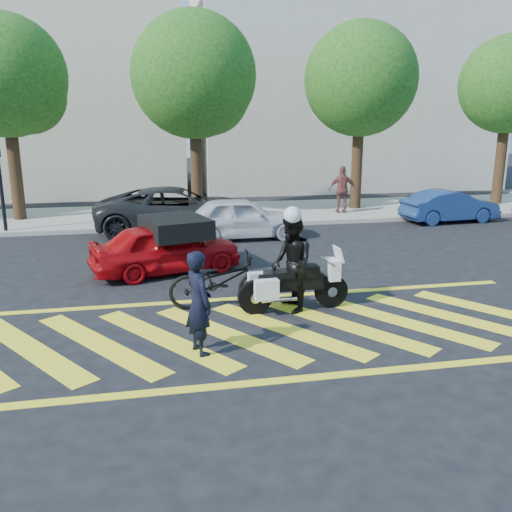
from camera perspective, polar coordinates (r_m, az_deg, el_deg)
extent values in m
plane|color=black|center=(9.84, 0.47, -7.97)|extent=(90.00, 90.00, 0.00)
cube|color=#9E998E|center=(21.31, -6.17, 4.33)|extent=(60.00, 5.00, 0.15)
cube|color=yellow|center=(9.87, -22.58, -9.03)|extent=(2.43, 3.21, 0.01)
cube|color=yellow|center=(9.71, -16.14, -8.87)|extent=(2.43, 3.21, 0.01)
cube|color=yellow|center=(9.66, -9.56, -8.59)|extent=(2.43, 3.21, 0.01)
cube|color=yellow|center=(9.75, -3.03, -8.20)|extent=(2.43, 3.21, 0.01)
cube|color=yellow|center=(9.95, 3.31, -7.72)|extent=(2.43, 3.21, 0.01)
cube|color=yellow|center=(10.27, 9.31, -7.18)|extent=(2.43, 3.21, 0.01)
cube|color=yellow|center=(10.69, 14.88, -6.61)|extent=(2.43, 3.21, 0.01)
cube|color=yellow|center=(11.20, 19.97, -6.03)|extent=(2.43, 3.21, 0.01)
cube|color=yellow|center=(11.80, 24.57, -5.46)|extent=(2.43, 3.21, 0.01)
cube|color=yellow|center=(8.16, 3.27, -12.89)|extent=(12.00, 0.20, 0.01)
cube|color=yellow|center=(11.59, -1.46, -4.46)|extent=(12.00, 0.20, 0.01)
cube|color=beige|center=(30.56, -23.83, 15.50)|extent=(16.00, 8.00, 10.00)
cube|color=beige|center=(31.88, 9.01, 17.30)|extent=(16.00, 8.00, 11.00)
cylinder|color=black|center=(21.49, -24.03, 8.45)|extent=(0.44, 0.44, 4.00)
sphere|color=#184412|center=(21.47, -24.91, 16.83)|extent=(4.20, 4.20, 4.20)
sphere|color=#184412|center=(21.61, -22.95, 15.32)|extent=(2.73, 2.73, 2.73)
cylinder|color=black|center=(21.07, -6.31, 9.49)|extent=(0.44, 0.44, 4.00)
sphere|color=#184412|center=(21.06, -6.56, 18.38)|extent=(4.60, 4.60, 4.60)
sphere|color=#184412|center=(21.38, -4.91, 16.50)|extent=(2.99, 2.99, 2.99)
cylinder|color=black|center=(22.60, 10.58, 9.66)|extent=(0.44, 0.44, 4.00)
sphere|color=#184412|center=(22.58, 10.96, 17.80)|extent=(4.40, 4.40, 4.40)
sphere|color=#184412|center=(23.05, 12.03, 16.03)|extent=(2.86, 2.86, 2.86)
cylinder|color=black|center=(25.72, 24.33, 9.19)|extent=(0.44, 0.44, 4.00)
sphere|color=#184412|center=(25.70, 25.06, 16.06)|extent=(4.00, 4.00, 4.00)
cylinder|color=black|center=(19.40, -25.27, 6.63)|extent=(0.12, 0.12, 3.20)
imported|color=black|center=(8.75, -6.03, -4.93)|extent=(0.60, 0.73, 1.72)
imported|color=black|center=(10.94, -3.67, -2.60)|extent=(2.12, 0.75, 1.11)
cylinder|color=black|center=(10.60, -0.12, -4.36)|extent=(0.68, 0.18, 0.67)
cylinder|color=silver|center=(10.60, -0.12, -4.36)|extent=(0.21, 0.17, 0.20)
cylinder|color=black|center=(11.08, 7.91, -3.67)|extent=(0.68, 0.18, 0.67)
cylinder|color=silver|center=(11.08, 7.91, -3.67)|extent=(0.21, 0.17, 0.20)
cube|color=black|center=(10.72, 3.75, -2.74)|extent=(1.29, 0.33, 0.31)
cube|color=black|center=(10.76, 5.32, -1.58)|extent=(0.48, 0.33, 0.22)
cube|color=black|center=(10.60, 2.45, -1.90)|extent=(0.58, 0.38, 0.12)
cube|color=silver|center=(10.95, 7.99, -1.38)|extent=(0.25, 0.44, 0.41)
cube|color=silver|center=(10.82, 0.37, -2.73)|extent=(0.47, 0.21, 0.39)
cube|color=silver|center=(10.33, 1.12, -3.57)|extent=(0.47, 0.21, 0.39)
imported|color=black|center=(10.62, 3.78, -0.80)|extent=(0.78, 0.98, 1.94)
imported|color=#B1080D|center=(13.54, -9.44, 0.85)|extent=(3.95, 2.43, 1.26)
imported|color=black|center=(18.38, -8.21, 4.83)|extent=(5.59, 2.86, 1.51)
imported|color=silver|center=(17.24, -1.58, 4.04)|extent=(3.91, 1.60, 1.33)
imported|color=navy|center=(21.28, 19.73, 4.96)|extent=(3.67, 1.54, 1.18)
imported|color=brown|center=(21.40, 9.09, 6.92)|extent=(1.12, 0.62, 1.80)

